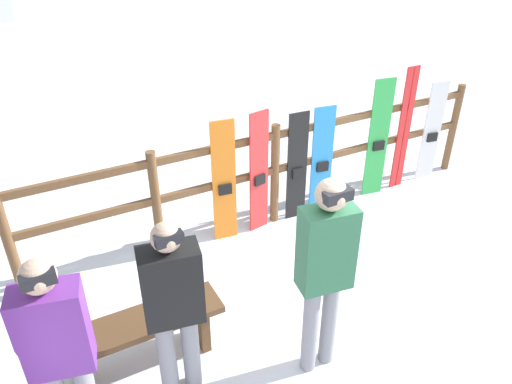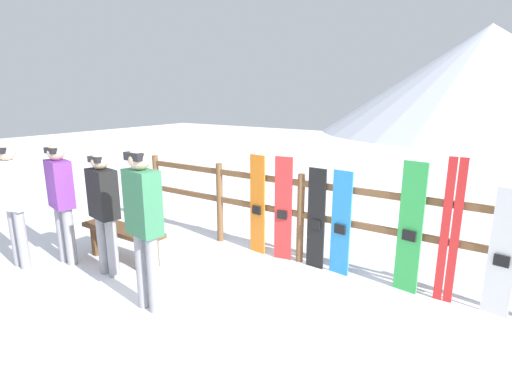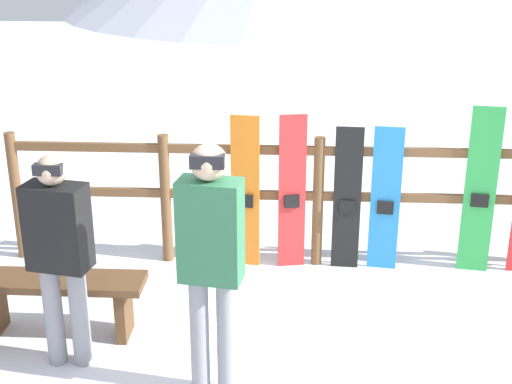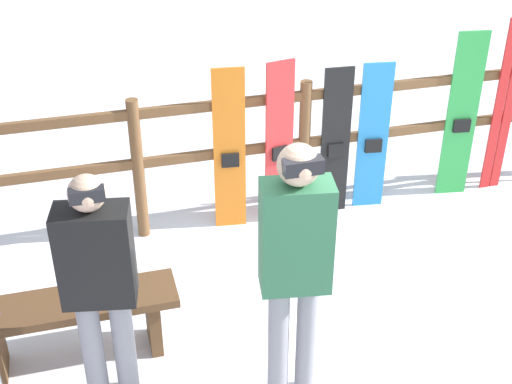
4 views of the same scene
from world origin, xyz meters
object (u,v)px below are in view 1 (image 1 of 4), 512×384
object	(u,v)px
person_plaid_green	(325,265)
snowboard_black_stripe	(297,168)
snowboard_green	(378,140)
snowboard_white	(432,132)
snowboard_orange	(224,183)
bench	(140,332)
person_purple	(58,348)
snowboard_blue	(322,161)
ski_pair_red	(404,130)
person_black	(173,302)
snowboard_red	(259,173)

from	to	relation	value
person_plaid_green	snowboard_black_stripe	distance (m)	2.27
snowboard_green	snowboard_white	world-z (taller)	snowboard_green
snowboard_black_stripe	snowboard_green	xyz separation A→B (m)	(1.19, 0.00, 0.10)
snowboard_orange	snowboard_white	world-z (taller)	snowboard_orange
snowboard_black_stripe	snowboard_white	bearing A→B (deg)	0.00
bench	person_purple	bearing A→B (deg)	-141.36
snowboard_blue	snowboard_white	distance (m)	1.77
ski_pair_red	snowboard_white	distance (m)	0.53
person_black	snowboard_red	size ratio (longest dim) A/B	1.09
person_plaid_green	snowboard_white	bearing A→B (deg)	32.47
person_purple	snowboard_blue	size ratio (longest dim) A/B	1.21
person_black	ski_pair_red	xyz separation A→B (m)	(3.71, 1.71, -0.10)
snowboard_green	person_black	bearing A→B (deg)	-152.68
snowboard_red	ski_pair_red	bearing A→B (deg)	0.09
bench	snowboard_black_stripe	xyz separation A→B (m)	(2.30, 1.32, 0.32)
snowboard_black_stripe	person_black	bearing A→B (deg)	-141.08
person_purple	ski_pair_red	world-z (taller)	person_purple
person_black	snowboard_orange	distance (m)	2.08
person_black	snowboard_green	xyz separation A→B (m)	(3.30, 1.70, -0.15)
person_plaid_green	snowboard_red	size ratio (longest dim) A/B	1.21
snowboard_orange	snowboard_white	bearing A→B (deg)	-0.00
person_purple	snowboard_orange	size ratio (longest dim) A/B	1.14
person_black	snowboard_blue	size ratio (longest dim) A/B	1.17
person_plaid_green	snowboard_red	bearing A→B (deg)	75.64
bench	snowboard_orange	size ratio (longest dim) A/B	0.94
person_purple	person_plaid_green	xyz separation A→B (m)	(1.89, -0.20, 0.09)
snowboard_orange	ski_pair_red	bearing A→B (deg)	0.08
bench	person_plaid_green	size ratio (longest dim) A/B	0.76
person_purple	snowboard_green	bearing A→B (deg)	23.70
snowboard_red	snowboard_black_stripe	world-z (taller)	snowboard_red
person_black	snowboard_green	bearing A→B (deg)	27.32
snowboard_red	snowboard_white	size ratio (longest dim) A/B	1.06
snowboard_orange	snowboard_black_stripe	bearing A→B (deg)	-0.01
snowboard_white	snowboard_blue	bearing A→B (deg)	-180.00
person_plaid_green	person_black	size ratio (longest dim) A/B	1.11
snowboard_red	snowboard_blue	world-z (taller)	snowboard_red
bench	snowboard_red	distance (m)	2.26
bench	person_black	size ratio (longest dim) A/B	0.85
person_plaid_green	snowboard_red	xyz separation A→B (m)	(0.51, 1.99, -0.33)
bench	person_black	bearing A→B (deg)	-63.34
snowboard_orange	snowboard_black_stripe	xyz separation A→B (m)	(0.93, -0.00, -0.05)
person_purple	snowboard_white	bearing A→B (deg)	19.69
ski_pair_red	snowboard_white	xyz separation A→B (m)	(0.51, -0.00, -0.14)
snowboard_orange	snowboard_green	size ratio (longest dim) A/B	0.93
snowboard_orange	ski_pair_red	world-z (taller)	ski_pair_red
snowboard_red	ski_pair_red	xyz separation A→B (m)	(2.11, 0.00, 0.10)
snowboard_red	snowboard_orange	bearing A→B (deg)	-180.00
snowboard_green	snowboard_black_stripe	bearing A→B (deg)	-179.99
snowboard_red	snowboard_green	world-z (taller)	snowboard_green
person_plaid_green	snowboard_blue	world-z (taller)	person_plaid_green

